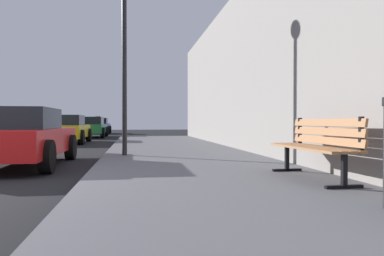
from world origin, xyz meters
TOP-DOWN VIEW (x-y plane):
  - sidewalk at (4.00, 0.00)m, footprint 4.00×32.00m
  - building_wall at (6.20, 0.00)m, footprint 0.70×32.00m
  - bench at (5.39, -0.41)m, footprint 0.55×1.89m
  - street_lamp at (2.52, 3.81)m, footprint 0.36×0.36m
  - car_red at (0.24, 3.07)m, footprint 2.02×4.09m
  - car_yellow at (-0.38, 11.97)m, footprint 2.06×4.09m
  - car_green at (0.03, 18.14)m, footprint 2.02×4.55m
  - car_blue at (-0.16, 25.29)m, footprint 1.95×4.12m

SIDE VIEW (x-z plane):
  - sidewalk at x=4.00m, z-range 0.00..0.15m
  - car_red at x=0.24m, z-range 0.01..1.28m
  - car_blue at x=-0.16m, z-range -0.07..1.36m
  - car_yellow at x=-0.38m, z-range 0.01..1.28m
  - car_green at x=0.03m, z-range 0.01..1.28m
  - bench at x=5.39m, z-range 0.22..1.11m
  - building_wall at x=6.20m, z-range 0.00..4.97m
  - street_lamp at x=2.52m, z-range 0.93..5.13m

